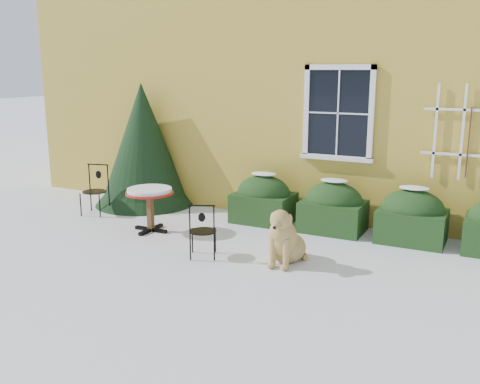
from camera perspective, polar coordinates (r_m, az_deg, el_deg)
The scene contains 8 objects.
ground at distance 7.49m, azimuth -3.47°, elevation -8.27°, with size 80.00×80.00×0.00m, color white.
house at distance 13.50m, azimuth 11.89°, elevation 14.84°, with size 12.40×8.40×6.40m.
hedge_row at distance 9.08m, azimuth 13.84°, elevation -2.15°, with size 4.95×0.80×0.91m.
evergreen_shrub at distance 11.03m, azimuth -10.23°, elevation 3.79°, with size 2.03×2.03×2.46m.
bistro_table at distance 9.15m, azimuth -9.61°, elevation -0.38°, with size 0.81×0.81×0.75m.
patio_chair_near at distance 7.84m, azimuth -4.00°, elevation -4.09°, with size 0.49×0.49×0.83m.
patio_chair_far at distance 10.55m, azimuth -15.17°, elevation 0.25°, with size 0.51×0.50×0.94m.
dog at distance 7.62m, azimuth 4.75°, elevation -5.17°, with size 0.58×0.96×0.86m.
Camera 1 is at (3.52, -6.03, 2.71)m, focal length 40.00 mm.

